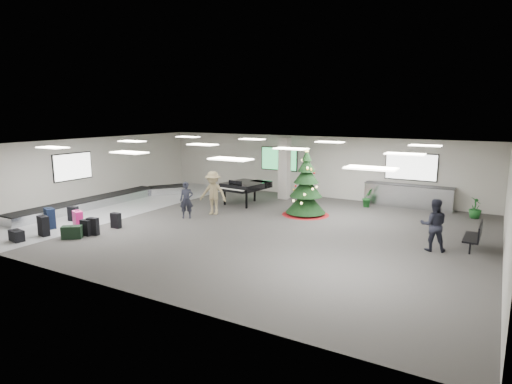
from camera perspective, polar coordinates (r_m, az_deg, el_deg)
The scene contains 21 objects.
ground at distance 17.16m, azimuth -1.54°, elevation -4.42°, with size 18.00×18.00×0.00m, color #363431.
room_envelope at distance 17.47m, azimuth -1.49°, elevation 3.64°, with size 18.02×14.02×3.21m.
baggage_carousel at distance 22.09m, azimuth -19.28°, elevation -1.05°, with size 2.28×9.71×0.43m.
service_counter at distance 21.45m, azimuth 19.59°, elevation -0.49°, with size 4.05×0.65×1.08m.
suitcase_0 at distance 17.44m, azimuth -26.48°, elevation -4.06°, with size 0.52×0.36×0.76m.
suitcase_1 at distance 16.82m, azimuth -20.92°, elevation -4.31°, with size 0.46×0.32×0.67m.
pink_suitcase at distance 17.74m, azimuth -22.65°, elevation -3.52°, with size 0.54×0.42×0.76m.
suitcase_3 at distance 17.55m, azimuth -18.18°, elevation -3.62°, with size 0.40×0.23×0.61m.
navy_suitcase at distance 18.41m, azimuth -25.78°, elevation -3.18°, with size 0.59×0.46×0.82m.
green_duffel at distance 16.69m, azimuth -23.34°, elevation -4.94°, with size 0.75×0.68×0.48m.
suitcase_7 at distance 16.86m, azimuth -21.72°, elevation -4.44°, with size 0.41×0.23×0.60m.
suitcase_8 at distance 19.29m, azimuth -23.19°, elevation -2.69°, with size 0.45×0.33×0.62m.
black_duffel at distance 17.20m, azimuth -29.29°, elevation -5.11°, with size 0.64×0.42×0.41m.
christmas_tree at distance 18.78m, azimuth 6.67°, elevation 0.01°, with size 2.08×2.08×2.97m.
grand_piano at distance 20.86m, azimuth -1.56°, elevation 0.80°, with size 1.92×2.36×1.26m.
bench at distance 15.75m, azimuth 27.24°, elevation -5.09°, with size 0.51×1.44×0.91m.
traveler_a at distance 18.33m, azimuth -9.25°, elevation -1.08°, with size 0.57×0.37×1.56m, color black.
traveler_b at distance 18.83m, azimuth -5.74°, elevation -0.14°, with size 1.23×0.71×1.91m, color #8F7F58.
traveler_bench at distance 15.00m, azimuth 22.61°, elevation -4.08°, with size 0.84×0.65×1.72m, color black.
potted_plant_left at distance 20.95m, azimuth 14.65°, elevation -0.71°, with size 0.51×0.41×0.92m, color #15421D.
potted_plant_right at distance 20.41m, azimuth 27.20°, elevation -1.89°, with size 0.50×0.50×0.90m, color #15421D.
Camera 1 is at (8.67, -14.12, 4.46)m, focal length 30.00 mm.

